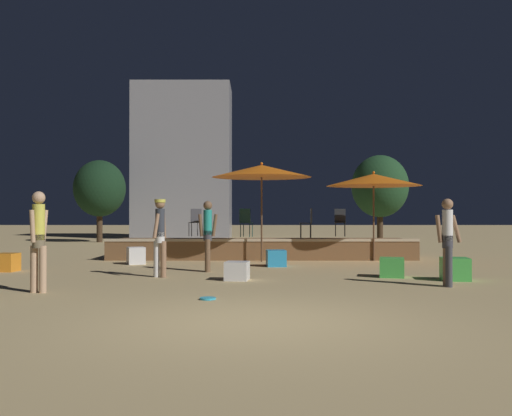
% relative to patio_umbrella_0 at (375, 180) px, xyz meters
% --- Properties ---
extents(ground_plane, '(120.00, 120.00, 0.00)m').
position_rel_patio_umbrella_0_xyz_m(ground_plane, '(-3.49, -9.38, -2.38)').
color(ground_plane, tan).
extents(wooden_deck, '(9.30, 2.55, 0.65)m').
position_rel_patio_umbrella_0_xyz_m(wooden_deck, '(-3.29, 1.30, -2.10)').
color(wooden_deck, brown).
rests_on(wooden_deck, ground).
extents(patio_umbrella_0, '(2.79, 2.79, 2.64)m').
position_rel_patio_umbrella_0_xyz_m(patio_umbrella_0, '(0.00, 0.00, 0.00)').
color(patio_umbrella_0, brown).
rests_on(patio_umbrella_0, ground).
extents(patio_umbrella_1, '(2.88, 2.88, 2.88)m').
position_rel_patio_umbrella_0_xyz_m(patio_umbrella_1, '(-3.30, -0.31, 0.24)').
color(patio_umbrella_1, brown).
rests_on(patio_umbrella_1, ground).
extents(cube_seat_0, '(0.54, 0.54, 0.43)m').
position_rel_patio_umbrella_0_xyz_m(cube_seat_0, '(-2.94, -1.76, -2.16)').
color(cube_seat_0, '#2D9EDB').
rests_on(cube_seat_0, ground).
extents(cube_seat_1, '(0.62, 0.62, 0.42)m').
position_rel_patio_umbrella_0_xyz_m(cube_seat_1, '(-0.49, -4.26, -2.17)').
color(cube_seat_1, '#4CC651').
rests_on(cube_seat_1, ground).
extents(cube_seat_2, '(0.54, 0.54, 0.39)m').
position_rel_patio_umbrella_0_xyz_m(cube_seat_2, '(-3.86, -4.84, -2.19)').
color(cube_seat_2, white).
rests_on(cube_seat_2, ground).
extents(cube_seat_3, '(0.53, 0.53, 0.44)m').
position_rel_patio_umbrella_0_xyz_m(cube_seat_3, '(-9.47, -3.04, -2.16)').
color(cube_seat_3, orange).
rests_on(cube_seat_3, ground).
extents(cube_seat_4, '(0.59, 0.59, 0.47)m').
position_rel_patio_umbrella_0_xyz_m(cube_seat_4, '(-6.77, -1.09, -2.15)').
color(cube_seat_4, white).
rests_on(cube_seat_4, ground).
extents(cube_seat_5, '(0.61, 0.61, 0.47)m').
position_rel_patio_umbrella_0_xyz_m(cube_seat_5, '(0.69, -4.87, -2.14)').
color(cube_seat_5, '#4CC651').
rests_on(cube_seat_5, ground).
extents(person_1, '(0.30, 0.50, 1.79)m').
position_rel_patio_umbrella_0_xyz_m(person_1, '(-7.30, -6.71, -1.40)').
color(person_1, tan).
rests_on(person_1, ground).
extents(person_2, '(0.29, 0.52, 1.71)m').
position_rel_patio_umbrella_0_xyz_m(person_2, '(-5.57, -4.29, -1.42)').
color(person_2, white).
rests_on(person_2, ground).
extents(person_3, '(0.47, 0.29, 1.69)m').
position_rel_patio_umbrella_0_xyz_m(person_3, '(-4.62, -3.11, -1.47)').
color(person_3, brown).
rests_on(person_3, ground).
extents(person_4, '(0.50, 0.29, 1.68)m').
position_rel_patio_umbrella_0_xyz_m(person_4, '(0.19, -5.88, -1.48)').
color(person_4, '#3F3F47').
rests_on(person_4, ground).
extents(bistro_chair_0, '(0.40, 0.40, 0.90)m').
position_rel_patio_umbrella_0_xyz_m(bistro_chair_0, '(-1.85, 0.73, -1.19)').
color(bistro_chair_0, '#2D3338').
rests_on(bistro_chair_0, wooden_deck).
extents(bistro_chair_1, '(0.45, 0.45, 0.90)m').
position_rel_patio_umbrella_0_xyz_m(bistro_chair_1, '(-5.46, 1.95, -1.19)').
color(bistro_chair_1, '#47474C').
rests_on(bistro_chair_1, wooden_deck).
extents(bistro_chair_2, '(0.43, 0.43, 0.90)m').
position_rel_patio_umbrella_0_xyz_m(bistro_chair_2, '(-3.79, 1.33, -1.19)').
color(bistro_chair_2, '#1E4C47').
rests_on(bistro_chair_2, wooden_deck).
extents(bistro_chair_3, '(0.40, 0.41, 0.90)m').
position_rel_patio_umbrella_0_xyz_m(bistro_chair_3, '(-0.70, 1.95, -1.19)').
color(bistro_chair_3, '#2D3338').
rests_on(bistro_chair_3, wooden_deck).
extents(frisbee_disc, '(0.26, 0.26, 0.03)m').
position_rel_patio_umbrella_0_xyz_m(frisbee_disc, '(-4.25, -7.51, -2.36)').
color(frisbee_disc, '#33B2D8').
rests_on(frisbee_disc, ground).
extents(background_tree_0, '(2.48, 2.48, 3.97)m').
position_rel_patio_umbrella_0_xyz_m(background_tree_0, '(-11.04, 10.79, 0.21)').
color(background_tree_0, '#3D2B1C').
rests_on(background_tree_0, ground).
extents(background_tree_1, '(2.66, 2.66, 4.14)m').
position_rel_patio_umbrella_0_xyz_m(background_tree_1, '(2.38, 10.05, 0.28)').
color(background_tree_1, '#3D2B1C').
rests_on(background_tree_1, ground).
extents(distant_building, '(5.32, 3.07, 8.51)m').
position_rel_patio_umbrella_0_xyz_m(distant_building, '(-7.54, 15.00, 1.88)').
color(distant_building, gray).
rests_on(distant_building, ground).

